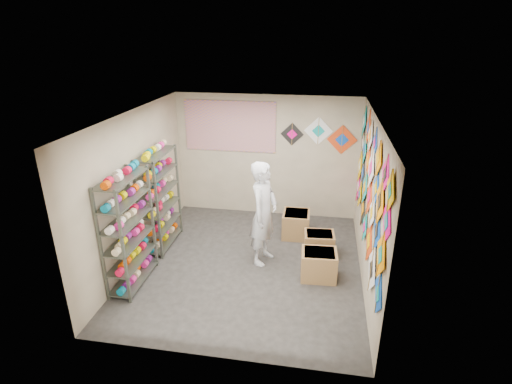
% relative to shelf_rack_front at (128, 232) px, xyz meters
% --- Properties ---
extents(ground, '(4.50, 4.50, 0.00)m').
position_rel_shelf_rack_front_xyz_m(ground, '(1.78, 0.85, -0.95)').
color(ground, '#272522').
extents(room_walls, '(4.50, 4.50, 4.50)m').
position_rel_shelf_rack_front_xyz_m(room_walls, '(1.78, 0.85, 0.69)').
color(room_walls, tan).
rests_on(room_walls, ground).
extents(shelf_rack_front, '(0.40, 1.10, 1.90)m').
position_rel_shelf_rack_front_xyz_m(shelf_rack_front, '(0.00, 0.00, 0.00)').
color(shelf_rack_front, '#4C5147').
rests_on(shelf_rack_front, ground).
extents(shelf_rack_back, '(0.40, 1.10, 1.90)m').
position_rel_shelf_rack_front_xyz_m(shelf_rack_back, '(0.00, 1.30, 0.00)').
color(shelf_rack_back, '#4C5147').
rests_on(shelf_rack_back, ground).
extents(string_spools, '(0.12, 2.36, 0.12)m').
position_rel_shelf_rack_front_xyz_m(string_spools, '(-0.00, 0.65, 0.10)').
color(string_spools, '#FF289A').
rests_on(string_spools, ground).
extents(kite_wall_display, '(0.06, 4.33, 2.11)m').
position_rel_shelf_rack_front_xyz_m(kite_wall_display, '(3.76, 0.93, 0.66)').
color(kite_wall_display, '#0D45AE').
rests_on(kite_wall_display, room_walls).
extents(back_wall_kites, '(1.62, 0.02, 0.79)m').
position_rel_shelf_rack_front_xyz_m(back_wall_kites, '(2.94, 3.09, 0.93)').
color(back_wall_kites, black).
rests_on(back_wall_kites, room_walls).
extents(poster, '(2.00, 0.01, 1.10)m').
position_rel_shelf_rack_front_xyz_m(poster, '(0.98, 3.08, 1.05)').
color(poster, '#7F53B4').
rests_on(poster, room_walls).
extents(shopkeeper, '(0.93, 0.82, 1.90)m').
position_rel_shelf_rack_front_xyz_m(shopkeeper, '(2.04, 1.04, -0.00)').
color(shopkeeper, silver).
rests_on(shopkeeper, ground).
extents(carton_a, '(0.62, 0.53, 0.49)m').
position_rel_shelf_rack_front_xyz_m(carton_a, '(3.05, 0.65, -0.70)').
color(carton_a, '#9D7744').
rests_on(carton_a, ground).
extents(carton_b, '(0.58, 0.49, 0.45)m').
position_rel_shelf_rack_front_xyz_m(carton_b, '(3.03, 1.40, -0.73)').
color(carton_b, '#9D7744').
rests_on(carton_b, ground).
extents(carton_c, '(0.54, 0.60, 0.51)m').
position_rel_shelf_rack_front_xyz_m(carton_c, '(2.55, 2.09, -0.69)').
color(carton_c, '#9D7744').
rests_on(carton_c, ground).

